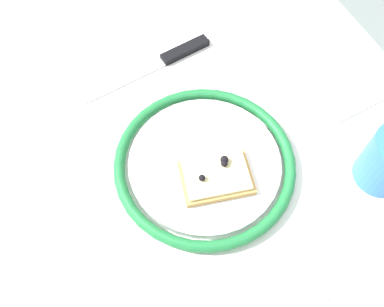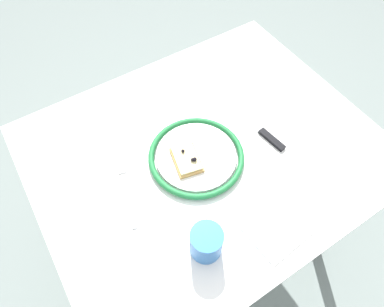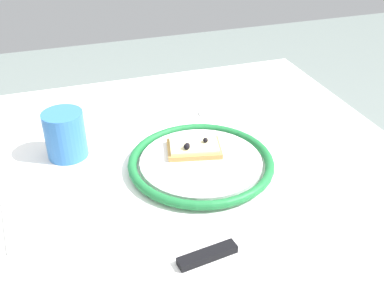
% 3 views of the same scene
% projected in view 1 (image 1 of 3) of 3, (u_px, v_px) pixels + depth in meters
% --- Properties ---
extents(ground_plane, '(6.00, 6.00, 0.00)m').
position_uv_depth(ground_plane, '(189.00, 269.00, 1.32)').
color(ground_plane, slate).
extents(dining_table, '(0.97, 0.79, 0.77)m').
position_uv_depth(dining_table, '(186.00, 177.00, 0.74)').
color(dining_table, white).
rests_on(dining_table, ground_plane).
extents(plate, '(0.27, 0.27, 0.02)m').
position_uv_depth(plate, '(205.00, 163.00, 0.62)').
color(plate, white).
rests_on(plate, dining_table).
extents(pizza_slice_near, '(0.09, 0.11, 0.03)m').
position_uv_depth(pizza_slice_near, '(216.00, 177.00, 0.60)').
color(pizza_slice_near, tan).
rests_on(pizza_slice_near, plate).
extents(knife, '(0.05, 0.24, 0.01)m').
position_uv_depth(knife, '(169.00, 58.00, 0.73)').
color(knife, silver).
rests_on(knife, dining_table).
extents(fork, '(0.07, 0.20, 0.00)m').
position_uv_depth(fork, '(273.00, 304.00, 0.54)').
color(fork, silver).
rests_on(fork, dining_table).
extents(napkin, '(0.14, 0.14, 0.00)m').
position_uv_depth(napkin, '(341.00, 80.00, 0.71)').
color(napkin, white).
rests_on(napkin, dining_table).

